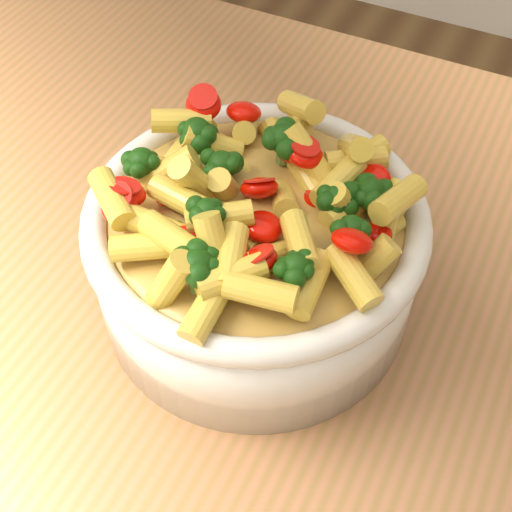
% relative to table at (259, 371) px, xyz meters
% --- Properties ---
extents(table, '(1.20, 0.80, 0.90)m').
position_rel_table_xyz_m(table, '(0.00, 0.00, 0.00)').
color(table, '#A66C47').
rests_on(table, ground).
extents(serving_bowl, '(0.25, 0.25, 0.11)m').
position_rel_table_xyz_m(serving_bowl, '(-0.01, 0.00, 0.16)').
color(serving_bowl, silver).
rests_on(serving_bowl, table).
extents(pasta_salad, '(0.20, 0.20, 0.04)m').
position_rel_table_xyz_m(pasta_salad, '(-0.01, 0.00, 0.22)').
color(pasta_salad, '#EECA4B').
rests_on(pasta_salad, serving_bowl).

